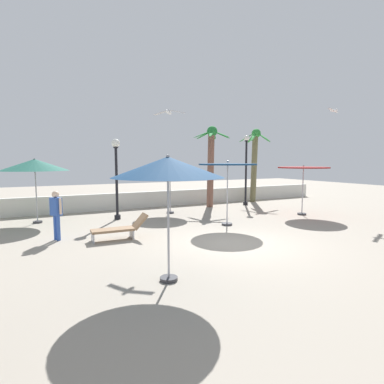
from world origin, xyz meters
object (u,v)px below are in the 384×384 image
object	(u,v)px
seagull_0	(333,110)
seagull_1	(169,112)
patio_umbrella_4	(168,168)
patio_umbrella_3	(170,170)
patio_umbrella_2	(35,165)
palm_tree_1	(211,157)
patio_umbrella_1	(303,170)
lamp_post_1	(116,169)
guest_0	(56,210)
palm_tree_0	(255,157)
lounge_chair_0	(120,228)
patio_umbrella_0	(228,167)
lamp_post_0	(246,165)

from	to	relation	value
seagull_0	seagull_1	bearing A→B (deg)	-173.58
patio_umbrella_4	patio_umbrella_3	bearing A→B (deg)	66.62
patio_umbrella_2	palm_tree_1	xyz separation A→B (m)	(9.05, 0.60, 0.38)
patio_umbrella_1	palm_tree_1	size ratio (longest dim) A/B	0.53
lamp_post_1	guest_0	size ratio (longest dim) A/B	2.18
palm_tree_0	guest_0	size ratio (longest dim) A/B	2.83
patio_umbrella_2	lounge_chair_0	xyz separation A→B (m)	(2.49, -4.41, -2.11)
seagull_0	seagull_1	size ratio (longest dim) A/B	1.37
patio_umbrella_4	guest_0	distance (m)	5.56
patio_umbrella_2	palm_tree_0	xyz separation A→B (m)	(12.77, 1.31, 0.41)
patio_umbrella_4	seagull_1	bearing A→B (deg)	66.60
patio_umbrella_2	lamp_post_1	size ratio (longest dim) A/B	0.76
patio_umbrella_2	patio_umbrella_0	bearing A→B (deg)	-30.34
patio_umbrella_2	lamp_post_1	bearing A→B (deg)	-12.81
patio_umbrella_0	palm_tree_0	distance (m)	7.91
lamp_post_0	guest_0	size ratio (longest dim) A/B	2.50
patio_umbrella_1	patio_umbrella_4	xyz separation A→B (m)	(-9.19, -4.76, 0.29)
palm_tree_0	lamp_post_0	xyz separation A→B (m)	(-1.45, -1.02, -0.49)
patio_umbrella_2	palm_tree_1	distance (m)	9.08
guest_0	lamp_post_1	bearing A→B (deg)	45.94
patio_umbrella_1	seagull_0	world-z (taller)	seagull_0
patio_umbrella_3	patio_umbrella_4	bearing A→B (deg)	-113.38
seagull_1	lamp_post_1	bearing A→B (deg)	100.82
lamp_post_0	seagull_0	xyz separation A→B (m)	(2.20, -4.19, 2.80)
guest_0	palm_tree_1	bearing A→B (deg)	26.05
lamp_post_1	patio_umbrella_0	bearing A→B (deg)	-41.89
seagull_0	patio_umbrella_4	bearing A→B (deg)	-157.17
palm_tree_0	lounge_chair_0	bearing A→B (deg)	-150.89
patio_umbrella_1	lamp_post_0	bearing A→B (deg)	95.85
patio_umbrella_4	palm_tree_1	xyz separation A→B (m)	(6.51, 9.12, 0.35)
patio_umbrella_0	patio_umbrella_4	size ratio (longest dim) A/B	0.96
lamp_post_1	lounge_chair_0	distance (m)	4.21
palm_tree_0	palm_tree_1	distance (m)	3.78
patio_umbrella_0	lamp_post_0	size ratio (longest dim) A/B	0.64
patio_umbrella_0	seagull_0	bearing A→B (deg)	1.89
patio_umbrella_0	palm_tree_1	xyz separation A→B (m)	(2.02, 4.72, 0.47)
patio_umbrella_0	patio_umbrella_4	world-z (taller)	patio_umbrella_4
lamp_post_1	seagull_1	size ratio (longest dim) A/B	3.81
palm_tree_1	lamp_post_1	world-z (taller)	palm_tree_1
lounge_chair_0	patio_umbrella_2	bearing A→B (deg)	119.38
guest_0	patio_umbrella_1	bearing A→B (deg)	-1.07
palm_tree_0	lounge_chair_0	distance (m)	12.03
lamp_post_0	seagull_1	distance (m)	9.14
palm_tree_1	lounge_chair_0	bearing A→B (deg)	-142.62
lounge_chair_0	palm_tree_1	bearing A→B (deg)	37.38
patio_umbrella_3	palm_tree_0	xyz separation A→B (m)	(6.69, 1.66, 0.70)
palm_tree_1	seagull_0	bearing A→B (deg)	-45.29
palm_tree_1	seagull_0	world-z (taller)	seagull_0
patio_umbrella_4	lamp_post_0	xyz separation A→B (m)	(8.77, 8.81, -0.11)
palm_tree_0	guest_0	xyz separation A→B (m)	(-12.20, -4.86, -1.88)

